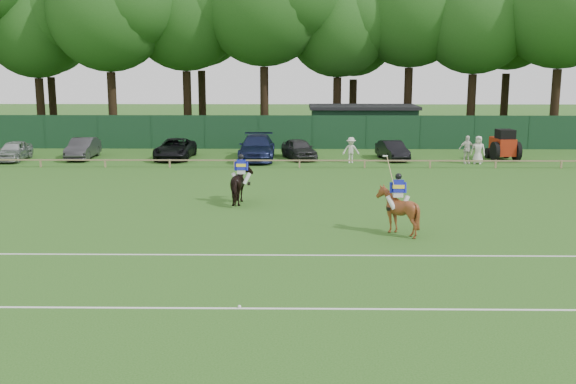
{
  "coord_description": "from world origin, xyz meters",
  "views": [
    {
      "loc": [
        0.86,
        -22.89,
        6.45
      ],
      "look_at": [
        0.5,
        3.0,
        1.4
      ],
      "focal_mm": 42.0,
      "sensor_mm": 36.0,
      "label": 1
    }
  ],
  "objects_px": {
    "suv_black": "(175,149)",
    "hatch_grey": "(299,149)",
    "sedan_navy": "(257,148)",
    "utility_shed": "(363,125)",
    "sedan_grey": "(83,148)",
    "sedan_silver": "(14,151)",
    "spectator_mid": "(467,150)",
    "polo_ball": "(239,307)",
    "tractor": "(503,146)",
    "horse_dark": "(241,185)",
    "spectator_left": "(351,150)",
    "spectator_right": "(478,150)",
    "estate_black": "(392,150)",
    "horse_chestnut": "(397,211)"
  },
  "relations": [
    {
      "from": "suv_black",
      "to": "spectator_right",
      "type": "relative_size",
      "value": 2.72
    },
    {
      "from": "spectator_mid",
      "to": "tractor",
      "type": "height_order",
      "value": "tractor"
    },
    {
      "from": "horse_dark",
      "to": "estate_black",
      "type": "bearing_deg",
      "value": -121.41
    },
    {
      "from": "sedan_silver",
      "to": "sedan_grey",
      "type": "distance_m",
      "value": 4.36
    },
    {
      "from": "estate_black",
      "to": "spectator_mid",
      "type": "xyz_separation_m",
      "value": [
        4.49,
        -1.69,
        0.28
      ]
    },
    {
      "from": "tractor",
      "to": "polo_ball",
      "type": "bearing_deg",
      "value": -123.5
    },
    {
      "from": "sedan_silver",
      "to": "sedan_navy",
      "type": "xyz_separation_m",
      "value": [
        15.98,
        0.55,
        0.16
      ]
    },
    {
      "from": "hatch_grey",
      "to": "polo_ball",
      "type": "height_order",
      "value": "hatch_grey"
    },
    {
      "from": "sedan_navy",
      "to": "hatch_grey",
      "type": "height_order",
      "value": "sedan_navy"
    },
    {
      "from": "horse_dark",
      "to": "spectator_left",
      "type": "distance_m",
      "value": 14.01
    },
    {
      "from": "sedan_silver",
      "to": "spectator_mid",
      "type": "distance_m",
      "value": 29.48
    },
    {
      "from": "sedan_navy",
      "to": "hatch_grey",
      "type": "bearing_deg",
      "value": 8.34
    },
    {
      "from": "suv_black",
      "to": "spectator_left",
      "type": "bearing_deg",
      "value": -6.75
    },
    {
      "from": "suv_black",
      "to": "hatch_grey",
      "type": "relative_size",
      "value": 1.22
    },
    {
      "from": "hatch_grey",
      "to": "horse_chestnut",
      "type": "bearing_deg",
      "value": -97.35
    },
    {
      "from": "spectator_left",
      "to": "utility_shed",
      "type": "bearing_deg",
      "value": 76.15
    },
    {
      "from": "suv_black",
      "to": "tractor",
      "type": "distance_m",
      "value": 21.76
    },
    {
      "from": "sedan_grey",
      "to": "estate_black",
      "type": "distance_m",
      "value": 20.71
    },
    {
      "from": "sedan_silver",
      "to": "suv_black",
      "type": "bearing_deg",
      "value": 2.22
    },
    {
      "from": "suv_black",
      "to": "hatch_grey",
      "type": "distance_m",
      "value": 8.29
    },
    {
      "from": "spectator_right",
      "to": "suv_black",
      "type": "bearing_deg",
      "value": -167.28
    },
    {
      "from": "spectator_left",
      "to": "spectator_mid",
      "type": "relative_size",
      "value": 0.92
    },
    {
      "from": "spectator_left",
      "to": "polo_ball",
      "type": "xyz_separation_m",
      "value": [
        -4.97,
        -26.01,
        -0.78
      ]
    },
    {
      "from": "sedan_silver",
      "to": "hatch_grey",
      "type": "distance_m",
      "value": 18.79
    },
    {
      "from": "horse_chestnut",
      "to": "spectator_mid",
      "type": "xyz_separation_m",
      "value": [
        7.02,
        17.93,
        -0.0
      ]
    },
    {
      "from": "horse_dark",
      "to": "hatch_grey",
      "type": "xyz_separation_m",
      "value": [
        2.67,
        14.39,
        -0.2
      ]
    },
    {
      "from": "sedan_navy",
      "to": "spectator_mid",
      "type": "xyz_separation_m",
      "value": [
        13.49,
        -1.45,
        0.09
      ]
    },
    {
      "from": "horse_dark",
      "to": "suv_black",
      "type": "height_order",
      "value": "horse_dark"
    },
    {
      "from": "spectator_right",
      "to": "sedan_silver",
      "type": "bearing_deg",
      "value": -163.65
    },
    {
      "from": "horse_chestnut",
      "to": "spectator_mid",
      "type": "bearing_deg",
      "value": -111.88
    },
    {
      "from": "sedan_silver",
      "to": "utility_shed",
      "type": "height_order",
      "value": "utility_shed"
    },
    {
      "from": "sedan_navy",
      "to": "utility_shed",
      "type": "bearing_deg",
      "value": 47.56
    },
    {
      "from": "horse_dark",
      "to": "estate_black",
      "type": "relative_size",
      "value": 0.55
    },
    {
      "from": "horse_chestnut",
      "to": "utility_shed",
      "type": "bearing_deg",
      "value": -93.24
    },
    {
      "from": "sedan_grey",
      "to": "suv_black",
      "type": "height_order",
      "value": "sedan_grey"
    },
    {
      "from": "horse_dark",
      "to": "sedan_grey",
      "type": "bearing_deg",
      "value": -49.85
    },
    {
      "from": "sedan_silver",
      "to": "hatch_grey",
      "type": "xyz_separation_m",
      "value": [
        18.76,
        0.97,
        0.03
      ]
    },
    {
      "from": "horse_dark",
      "to": "spectator_mid",
      "type": "distance_m",
      "value": 18.31
    },
    {
      "from": "spectator_left",
      "to": "polo_ball",
      "type": "distance_m",
      "value": 26.49
    },
    {
      "from": "horse_chestnut",
      "to": "sedan_silver",
      "type": "bearing_deg",
      "value": -40.5
    },
    {
      "from": "suv_black",
      "to": "polo_ball",
      "type": "distance_m",
      "value": 28.44
    },
    {
      "from": "spectator_right",
      "to": "polo_ball",
      "type": "height_order",
      "value": "spectator_right"
    },
    {
      "from": "horse_chestnut",
      "to": "estate_black",
      "type": "xyz_separation_m",
      "value": [
        2.53,
        19.62,
        -0.28
      ]
    },
    {
      "from": "horse_dark",
      "to": "polo_ball",
      "type": "height_order",
      "value": "horse_dark"
    },
    {
      "from": "sedan_navy",
      "to": "tractor",
      "type": "xyz_separation_m",
      "value": [
        16.25,
        0.03,
        0.16
      ]
    },
    {
      "from": "suv_black",
      "to": "polo_ball",
      "type": "height_order",
      "value": "suv_black"
    },
    {
      "from": "spectator_mid",
      "to": "spectator_right",
      "type": "xyz_separation_m",
      "value": [
        0.68,
        -0.14,
        -0.01
      ]
    },
    {
      "from": "sedan_navy",
      "to": "polo_ball",
      "type": "distance_m",
      "value": 27.34
    },
    {
      "from": "polo_ball",
      "to": "utility_shed",
      "type": "bearing_deg",
      "value": 79.5
    },
    {
      "from": "hatch_grey",
      "to": "sedan_navy",
      "type": "bearing_deg",
      "value": 170.86
    }
  ]
}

